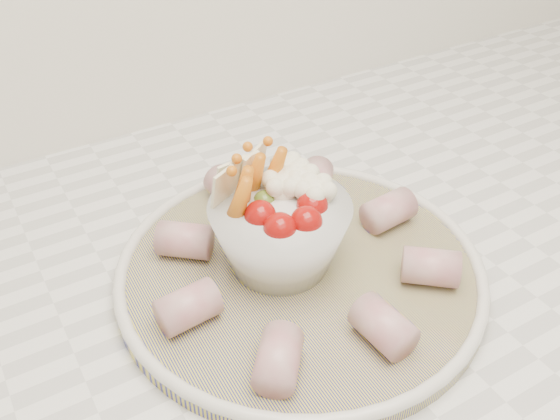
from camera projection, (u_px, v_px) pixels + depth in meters
serving_platter at (300, 270)px, 0.60m from camera, size 0.36×0.36×0.02m
veggie_bowl at (280, 226)px, 0.58m from camera, size 0.13×0.13×0.11m
cured_meat_rolls at (300, 253)px, 0.59m from camera, size 0.29×0.30×0.03m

